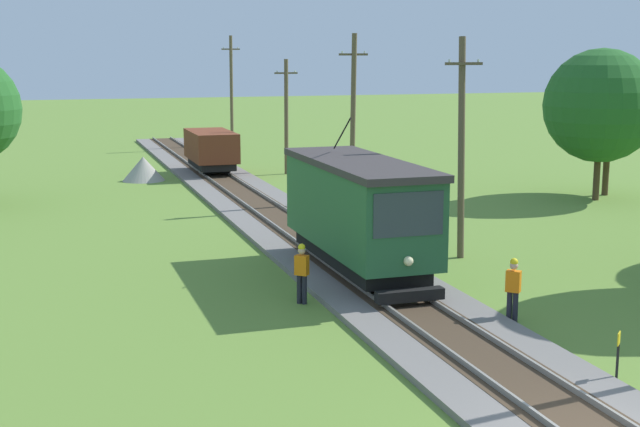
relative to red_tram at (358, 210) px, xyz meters
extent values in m
cube|color=#235633|center=(0.00, 0.02, 0.11)|extent=(2.50, 8.00, 2.60)
cube|color=#383333|center=(0.00, 0.02, 1.52)|extent=(2.60, 8.32, 0.22)
cube|color=black|center=(0.00, 0.02, -1.47)|extent=(2.10, 7.04, 0.44)
cube|color=#2D3842|center=(0.00, -3.99, 0.57)|extent=(2.10, 0.03, 1.25)
cube|color=#2D3842|center=(1.26, 0.02, 0.47)|extent=(0.02, 6.72, 1.04)
sphere|color=#F4EAB2|center=(0.00, -4.04, -0.74)|extent=(0.28, 0.28, 0.28)
cylinder|color=black|center=(0.00, 1.62, 2.33)|extent=(0.05, 1.67, 1.19)
cube|color=black|center=(0.00, -4.18, -1.69)|extent=(2.00, 0.36, 0.32)
cylinder|color=black|center=(0.00, -2.22, -1.47)|extent=(1.54, 0.80, 0.80)
cylinder|color=black|center=(0.00, 2.26, -1.47)|extent=(1.54, 0.80, 0.80)
cube|color=brown|center=(0.00, 25.09, -0.42)|extent=(2.40, 5.20, 1.70)
cube|color=black|center=(0.00, 25.09, -1.49)|extent=(2.02, 4.78, 0.38)
cylinder|color=black|center=(0.00, 23.53, -1.49)|extent=(1.54, 0.76, 0.76)
cylinder|color=black|center=(0.00, 26.65, -1.49)|extent=(1.54, 0.76, 0.76)
cylinder|color=brown|center=(4.41, 1.58, 1.67)|extent=(0.24, 0.58, 7.74)
cube|color=brown|center=(4.41, 1.58, 4.61)|extent=(1.40, 0.10, 0.10)
cylinder|color=silver|center=(3.86, 1.58, 4.71)|extent=(0.08, 0.08, 0.10)
cylinder|color=silver|center=(4.96, 1.58, 4.71)|extent=(0.08, 0.08, 0.10)
cylinder|color=brown|center=(4.41, 12.68, 1.84)|extent=(0.24, 0.52, 8.08)
cube|color=brown|center=(4.41, 12.68, 4.91)|extent=(1.40, 0.10, 0.10)
cylinder|color=silver|center=(3.86, 12.68, 5.01)|extent=(0.08, 0.08, 0.10)
cylinder|color=silver|center=(4.96, 12.68, 5.01)|extent=(0.08, 0.08, 0.10)
cylinder|color=brown|center=(4.41, 24.27, 1.22)|extent=(0.24, 0.30, 6.82)
cube|color=brown|center=(4.41, 24.27, 3.81)|extent=(1.40, 0.10, 0.10)
cylinder|color=silver|center=(3.86, 24.27, 3.91)|extent=(0.08, 0.08, 0.10)
cylinder|color=silver|center=(4.96, 24.27, 3.91)|extent=(0.08, 0.08, 0.10)
cylinder|color=brown|center=(4.41, 39.67, 2.04)|extent=(0.24, 0.38, 8.47)
cube|color=brown|center=(4.41, 39.67, 5.26)|extent=(1.40, 0.10, 0.10)
cylinder|color=silver|center=(3.86, 39.67, 5.36)|extent=(0.08, 0.08, 0.10)
cylinder|color=silver|center=(4.96, 39.67, 5.36)|extent=(0.08, 0.08, 0.10)
cylinder|color=black|center=(2.17, -10.50, -1.74)|extent=(0.06, 0.06, 0.90)
cube|color=gold|center=(2.17, -10.50, -1.15)|extent=(0.21, 0.21, 0.28)
cone|color=#9E998E|center=(-4.12, 24.09, -1.51)|extent=(2.39, 2.39, 1.38)
cylinder|color=black|center=(2.32, -5.93, -1.76)|extent=(0.15, 0.15, 0.86)
cylinder|color=black|center=(2.20, -5.82, -1.76)|extent=(0.15, 0.15, 0.86)
cube|color=orange|center=(2.26, -5.87, -1.04)|extent=(0.44, 0.44, 0.58)
sphere|color=tan|center=(2.26, -5.87, -0.61)|extent=(0.22, 0.22, 0.22)
sphere|color=yellow|center=(2.26, -5.87, -0.51)|extent=(0.21, 0.21, 0.21)
cylinder|color=black|center=(-2.57, -2.47, -1.76)|extent=(0.15, 0.15, 0.86)
cylinder|color=black|center=(-2.69, -2.36, -1.76)|extent=(0.15, 0.15, 0.86)
cube|color=orange|center=(-2.63, -2.41, -1.04)|extent=(0.44, 0.43, 0.58)
sphere|color=tan|center=(-2.63, -2.41, -0.61)|extent=(0.22, 0.22, 0.22)
sphere|color=yellow|center=(-2.63, -2.41, -0.51)|extent=(0.21, 0.21, 0.21)
cylinder|color=#4C3823|center=(17.79, 11.64, -0.94)|extent=(0.32, 0.32, 2.51)
sphere|color=#4C7F38|center=(17.79, 11.64, 2.10)|extent=(4.77, 4.77, 4.77)
cylinder|color=#4C3823|center=(16.43, 10.50, -0.90)|extent=(0.32, 0.32, 2.58)
sphere|color=#235B23|center=(16.43, 10.50, 2.46)|extent=(5.54, 5.54, 5.54)
camera|label=1|loc=(-9.60, -25.77, 4.97)|focal=48.86mm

